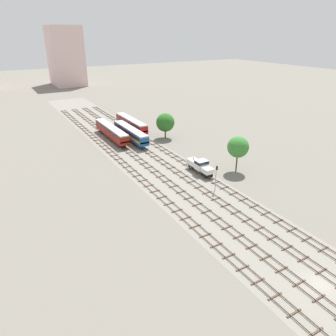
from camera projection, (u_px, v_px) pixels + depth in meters
ground_plane at (141, 154)px, 86.49m from camera, size 480.00×480.00×0.00m
ballast_bed at (141, 154)px, 86.49m from camera, size 17.78×176.00×0.01m
track_far_left at (116, 157)px, 84.10m from camera, size 2.40×126.00×0.29m
track_left at (132, 154)px, 86.19m from camera, size 2.40×126.00×0.29m
track_centre_left at (147, 151)px, 88.28m from camera, size 2.40×126.00×0.29m
track_centre at (161, 148)px, 90.37m from camera, size 2.40×126.00×0.29m
shunter_loco_centre_nearest at (200, 165)px, 74.20m from camera, size 2.74×8.46×3.10m
diesel_railcar_centre_left_near at (131, 133)px, 96.22m from camera, size 2.96×20.50×3.80m
passenger_coach_left_mid at (111, 131)px, 97.58m from camera, size 2.96×22.00×3.80m
diesel_railcar_centre_midfar at (131, 123)px, 106.23m from camera, size 2.96×20.50×3.80m
signal_post_nearest at (216, 175)px, 65.48m from camera, size 0.28×0.47×5.67m
lineside_tree_0 at (238, 147)px, 73.55m from camera, size 5.07×5.07×8.73m
lineside_tree_1 at (165, 123)px, 97.58m from camera, size 5.75×5.75×7.94m
skyline_tower_1 at (65, 56)px, 192.33m from camera, size 17.70×25.13×34.53m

